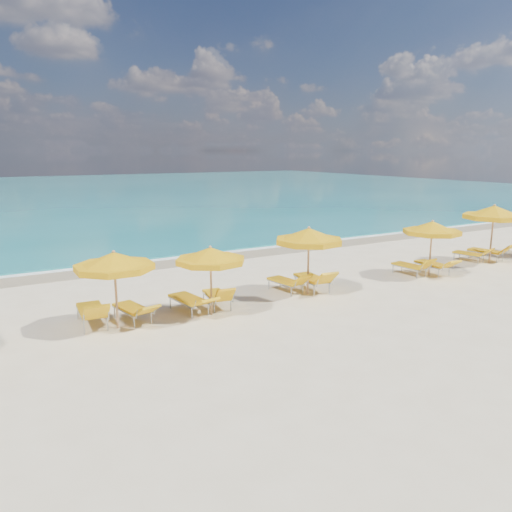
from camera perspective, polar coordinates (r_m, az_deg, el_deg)
ground_plane at (r=16.13m, az=2.68°, el=-5.13°), size 120.00×120.00×0.00m
ocean at (r=61.71m, az=-22.33°, el=6.65°), size 120.00×80.00×0.30m
wet_sand_band at (r=22.51m, az=-7.54°, el=-0.30°), size 120.00×2.60×0.01m
foam_line at (r=23.24m, az=-8.30°, el=0.06°), size 120.00×1.20×0.03m
whitecap_near at (r=30.42m, az=-25.22°, el=1.84°), size 14.00×0.36×0.05m
whitecap_far at (r=40.70m, az=-6.15°, el=5.19°), size 18.00×0.30×0.05m
umbrella_2 at (r=13.73m, az=-15.91°, el=-0.65°), size 2.79×2.79×2.17m
umbrella_3 at (r=14.40m, az=-5.22°, el=-0.00°), size 2.38×2.38×2.07m
umbrella_4 at (r=16.53m, az=6.06°, el=2.23°), size 2.71×2.71×2.30m
umbrella_5 at (r=20.03m, az=19.49°, el=3.00°), size 2.50×2.50×2.18m
umbrella_6 at (r=23.43m, az=25.55°, el=4.48°), size 2.62×2.62×2.54m
lounger_2_left at (r=14.56m, az=-18.21°, el=-6.61°), size 0.80×2.02×0.92m
lounger_2_right at (r=14.61m, az=-13.85°, el=-6.42°), size 0.94×1.90×0.72m
lounger_3_left at (r=15.08m, az=-7.57°, el=-5.54°), size 0.91×2.03×0.72m
lounger_3_right at (r=15.49m, az=-4.44°, el=-5.04°), size 0.82×1.75×0.84m
lounger_4_left at (r=17.11m, az=3.49°, el=-3.38°), size 0.83×1.80×0.81m
lounger_4_right at (r=17.37m, az=6.48°, el=-3.11°), size 0.85×2.02×0.90m
lounger_5_left at (r=20.26m, az=17.20°, el=-1.49°), size 0.71×1.75×0.82m
lounger_5_right at (r=20.74m, az=19.57°, el=-1.31°), size 0.73×1.91×0.76m
lounger_6_left at (r=23.65m, az=23.21°, el=-0.08°), size 0.85×1.71×0.73m
lounger_6_right at (r=24.28m, az=24.88°, el=0.14°), size 0.97×1.94×0.86m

